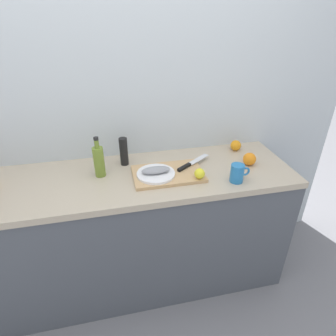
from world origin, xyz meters
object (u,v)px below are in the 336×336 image
(white_plate, at_px, (156,174))
(coffee_mug_0, at_px, (237,173))
(chef_knife, at_px, (190,164))
(olive_oil_bottle, at_px, (99,161))
(lemon_0, at_px, (200,173))
(pepper_mill, at_px, (124,152))
(cutting_board, at_px, (168,174))
(fish_fillet, at_px, (156,170))

(white_plate, height_order, coffee_mug_0, coffee_mug_0)
(chef_knife, xyz_separation_m, coffee_mug_0, (0.23, -0.21, 0.03))
(olive_oil_bottle, bearing_deg, lemon_0, -18.74)
(olive_oil_bottle, bearing_deg, pepper_mill, 35.27)
(cutting_board, distance_m, coffee_mug_0, 0.41)
(fish_fillet, bearing_deg, pepper_mill, 128.49)
(chef_knife, xyz_separation_m, olive_oil_bottle, (-0.55, 0.03, 0.07))
(coffee_mug_0, distance_m, pepper_mill, 0.72)
(fish_fillet, relative_size, lemon_0, 2.79)
(chef_knife, distance_m, pepper_mill, 0.43)
(lemon_0, distance_m, olive_oil_bottle, 0.60)
(white_plate, xyz_separation_m, olive_oil_bottle, (-0.32, 0.10, 0.07))
(fish_fillet, height_order, pepper_mill, pepper_mill)
(chef_knife, relative_size, lemon_0, 4.14)
(white_plate, distance_m, pepper_mill, 0.28)
(cutting_board, distance_m, fish_fillet, 0.09)
(cutting_board, height_order, lemon_0, lemon_0)
(white_plate, xyz_separation_m, fish_fillet, (0.00, 0.00, 0.03))
(white_plate, relative_size, chef_knife, 0.90)
(cutting_board, bearing_deg, chef_knife, 19.54)
(white_plate, distance_m, olive_oil_bottle, 0.35)
(cutting_board, relative_size, white_plate, 1.85)
(fish_fillet, distance_m, lemon_0, 0.26)
(cutting_board, distance_m, white_plate, 0.08)
(fish_fillet, relative_size, coffee_mug_0, 1.45)
(cutting_board, height_order, coffee_mug_0, coffee_mug_0)
(white_plate, bearing_deg, fish_fillet, 0.00)
(olive_oil_bottle, bearing_deg, fish_fillet, -17.45)
(fish_fillet, bearing_deg, cutting_board, 10.13)
(coffee_mug_0, bearing_deg, white_plate, 162.84)
(pepper_mill, bearing_deg, chef_knife, -19.86)
(chef_knife, height_order, lemon_0, lemon_0)
(chef_knife, height_order, coffee_mug_0, coffee_mug_0)
(chef_knife, bearing_deg, cutting_board, 164.71)
(cutting_board, height_order, chef_knife, chef_knife)
(lemon_0, bearing_deg, olive_oil_bottle, 161.26)
(fish_fillet, distance_m, olive_oil_bottle, 0.34)
(chef_knife, distance_m, lemon_0, 0.16)
(coffee_mug_0, height_order, pepper_mill, pepper_mill)
(cutting_board, height_order, olive_oil_bottle, olive_oil_bottle)
(olive_oil_bottle, relative_size, pepper_mill, 1.37)
(white_plate, distance_m, chef_knife, 0.24)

